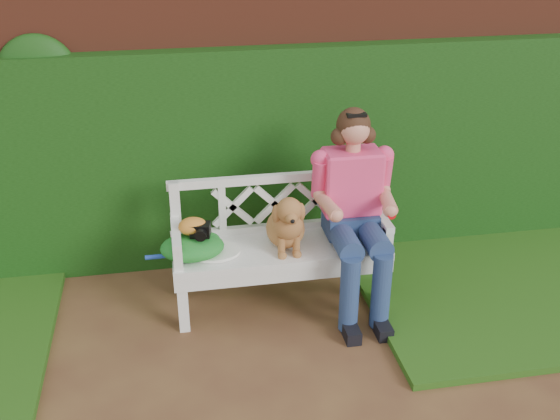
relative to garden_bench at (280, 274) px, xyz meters
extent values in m
plane|color=#512F1E|center=(-0.48, -0.98, -0.24)|extent=(60.00, 60.00, 0.00)
cube|color=brown|center=(-0.48, 0.92, 0.86)|extent=(10.00, 0.30, 2.20)
cube|color=#1B4D15|center=(-0.48, 0.70, 0.61)|extent=(10.00, 0.18, 1.70)
cube|color=#285718|center=(1.92, -0.08, -0.21)|extent=(2.60, 2.00, 0.05)
cube|color=black|center=(-0.55, -0.04, 0.43)|extent=(0.15, 0.13, 0.09)
ellipsoid|color=orange|center=(-0.60, -0.01, 0.45)|extent=(0.21, 0.17, 0.12)
camera|label=1|loc=(-0.71, -3.92, 2.49)|focal=42.00mm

